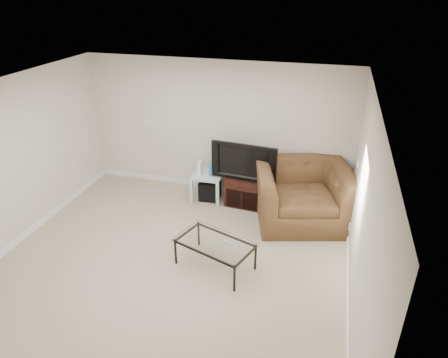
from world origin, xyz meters
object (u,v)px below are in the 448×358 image
(tv_stand, at_px, (245,190))
(recliner, at_px, (303,185))
(subwoofer, at_px, (210,189))
(side_table, at_px, (208,186))
(television, at_px, (246,160))
(coffee_table, at_px, (215,254))

(tv_stand, xyz_separation_m, recliner, (1.03, -0.27, 0.38))
(subwoofer, height_order, recliner, recliner)
(tv_stand, height_order, side_table, tv_stand)
(television, distance_m, subwoofer, 0.99)
(television, xyz_separation_m, side_table, (-0.71, 0.03, -0.63))
(television, relative_size, recliner, 0.72)
(television, relative_size, coffee_table, 1.00)
(tv_stand, distance_m, subwoofer, 0.69)
(television, bearing_deg, coffee_table, -85.17)
(television, height_order, subwoofer, television)
(television, height_order, recliner, recliner)
(tv_stand, height_order, recliner, recliner)
(side_table, relative_size, subwoofer, 1.51)
(side_table, bearing_deg, coffee_table, -69.42)
(recliner, height_order, coffee_table, recliner)
(tv_stand, relative_size, side_table, 1.23)
(tv_stand, height_order, television, television)
(side_table, relative_size, coffee_table, 0.50)
(subwoofer, height_order, coffee_table, coffee_table)
(television, relative_size, side_table, 1.99)
(side_table, height_order, coffee_table, side_table)
(subwoofer, bearing_deg, television, -4.31)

